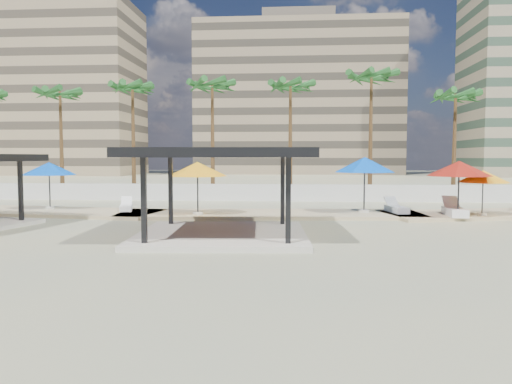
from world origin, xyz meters
TOP-DOWN VIEW (x-y plane):
  - ground at (0.00, 0.00)m, footprint 200.00×200.00m
  - promenade at (2.00, 7.67)m, footprint 44.45×7.97m
  - boundary_wall at (0.00, 16.00)m, footprint 56.00×0.30m
  - building_west at (-42.00, 68.00)m, footprint 34.00×16.00m
  - building_mid at (4.00, 78.00)m, footprint 38.00×16.00m
  - pavilion_central at (0.48, -0.25)m, footprint 7.20×7.20m
  - umbrella_b at (-1.65, 5.80)m, footprint 3.52×3.52m
  - umbrella_c at (11.39, 5.80)m, footprint 4.03×4.03m
  - umbrella_d at (7.02, 7.41)m, footprint 4.02×4.02m
  - umbrella_e at (12.83, 6.55)m, footprint 2.98×2.98m
  - umbrella_f at (-10.61, 7.95)m, footprint 3.74×3.74m
  - lounger_a at (-6.01, 7.50)m, footprint 1.11×2.00m
  - lounger_b at (11.39, 6.32)m, footprint 0.95×2.49m
  - lounger_c at (8.76, 7.62)m, footprint 1.03×2.14m
  - palm_b at (-15.00, 18.70)m, footprint 3.00×3.00m
  - palm_c at (-9.00, 18.10)m, footprint 3.00×3.00m
  - palm_d at (-3.00, 18.90)m, footprint 3.00×3.00m
  - palm_e at (3.00, 18.40)m, footprint 3.00×3.00m
  - palm_f at (9.00, 18.60)m, footprint 3.00×3.00m
  - palm_g at (15.00, 18.20)m, footprint 3.00×3.00m

SIDE VIEW (x-z plane):
  - ground at x=0.00m, z-range 0.00..0.00m
  - promenade at x=2.00m, z-range -0.06..0.18m
  - lounger_a at x=-6.01m, z-range -0.01..0.71m
  - lounger_c at x=8.76m, z-range -0.02..0.76m
  - lounger_b at x=11.39m, z-range -0.06..0.86m
  - boundary_wall at x=0.00m, z-range 0.00..1.20m
  - pavilion_central at x=0.48m, z-range 0.33..3.78m
  - umbrella_e at x=12.83m, z-range 1.00..3.29m
  - umbrella_f at x=-10.61m, z-range 1.14..3.80m
  - umbrella_b at x=-1.65m, z-range 1.15..3.86m
  - umbrella_c at x=11.39m, z-range 1.17..3.94m
  - umbrella_d at x=7.02m, z-range 1.24..4.20m
  - palm_g at x=15.00m, z-range 3.08..11.46m
  - palm_b at x=-15.00m, z-range 3.32..12.24m
  - palm_c at x=-9.00m, z-range 3.46..12.69m
  - palm_e at x=3.00m, z-range 3.47..12.72m
  - palm_d at x=-3.00m, z-range 3.54..12.98m
  - palm_f at x=9.00m, z-range 3.76..13.69m
  - building_mid at x=4.00m, z-range -0.93..29.47m
  - building_west at x=-42.00m, z-range -0.93..31.47m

